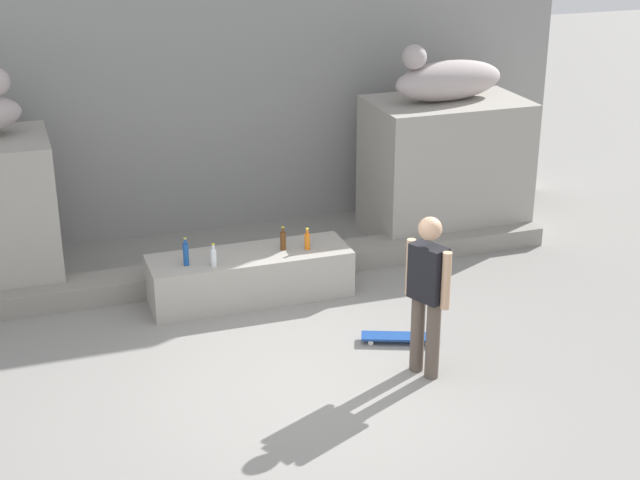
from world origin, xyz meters
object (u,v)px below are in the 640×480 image
skater (427,290)px  bottle_clear (214,257)px  statue_reclining_right (447,79)px  skateboard (399,337)px  bottle_brown (283,240)px  bottle_orange (307,241)px  bottle_blue (186,254)px

skater → bottle_clear: size_ratio=6.16×
statue_reclining_right → skateboard: (-1.83, -2.83, -2.06)m
bottle_brown → skateboard: bearing=-63.3°
statue_reclining_right → skater: (-1.85, -3.52, -1.21)m
bottle_orange → bottle_blue: 1.43m
skateboard → bottle_blue: (-1.96, 1.50, 0.63)m
statue_reclining_right → bottle_clear: (-3.50, -1.45, -1.46)m
bottle_brown → statue_reclining_right: bearing=25.3°
bottle_orange → bottle_clear: size_ratio=0.97×
bottle_blue → statue_reclining_right: bearing=19.4°
skater → bottle_orange: 2.27m
skateboard → bottle_orange: size_ratio=3.13×
bottle_clear → bottle_brown: bearing=13.7°
skater → bottle_brown: 2.42m
statue_reclining_right → bottle_blue: (-3.79, -1.33, -1.43)m
skater → bottle_brown: skater is taller
skater → bottle_orange: bearing=168.6°
statue_reclining_right → bottle_brown: statue_reclining_right is taller
bottle_orange → bottle_brown: 0.28m
bottle_clear → bottle_blue: bearing=157.0°
statue_reclining_right → bottle_blue: statue_reclining_right is taller
skater → bottle_blue: size_ratio=5.04×
bottle_blue → bottle_brown: bottle_blue is taller
statue_reclining_right → skater: bearing=53.8°
skateboard → bottle_brown: (-0.80, 1.59, 0.61)m
skateboard → bottle_orange: 1.71m
skater → bottle_brown: (-0.78, 2.28, -0.25)m
bottle_clear → bottle_brown: size_ratio=0.94×
bottle_brown → skater: bearing=-71.2°
statue_reclining_right → bottle_orange: statue_reclining_right is taller
statue_reclining_right → bottle_blue: size_ratio=5.02×
bottle_orange → bottle_blue: (-1.43, -0.01, 0.03)m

